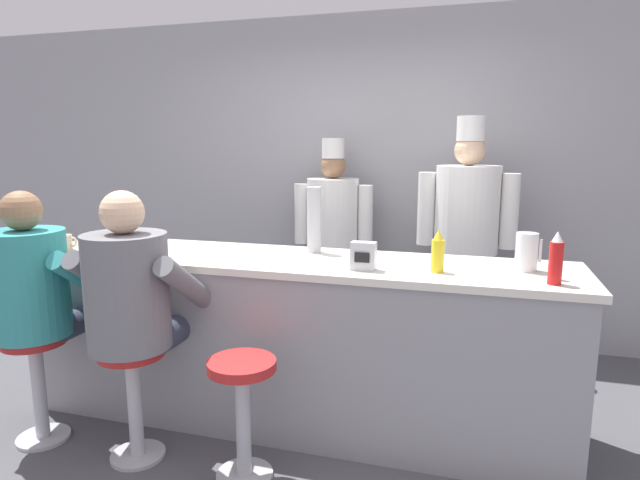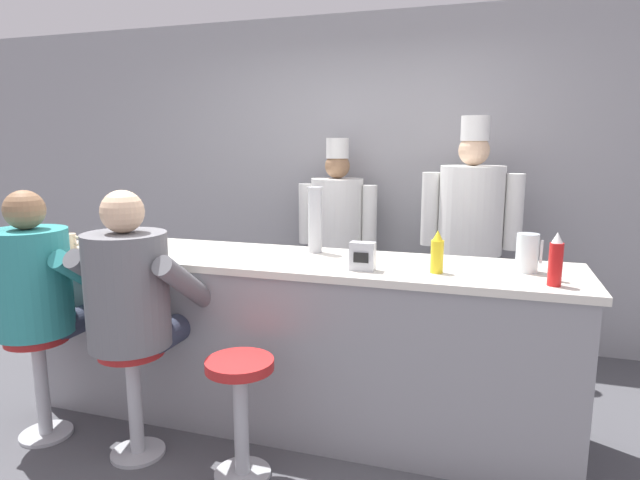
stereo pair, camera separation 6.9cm
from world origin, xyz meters
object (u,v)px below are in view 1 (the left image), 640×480
Objects in this scene: cup_stack_steel at (314,220)px; cook_in_whites_far at (466,231)px; cereal_bowl at (112,244)px; napkin_dispenser_chrome at (363,256)px; water_pitcher_clear at (527,252)px; empty_stool_round at (243,399)px; ketchup_bottle_red at (556,260)px; breakfast_plate at (124,251)px; coffee_mug_tan at (66,242)px; hot_sauce_bottle_orange at (556,267)px; diner_seated_teal at (34,290)px; cook_in_whites_near at (333,232)px; mustard_bottle_yellow at (438,253)px; diner_seated_grey at (132,298)px.

cup_stack_steel is 0.21× the size of cook_in_whites_far.
cereal_bowl is 1.05× the size of napkin_dispenser_chrome.
water_pitcher_clear is 1.62m from empty_stool_round.
ketchup_bottle_red is 2.57m from cereal_bowl.
cup_stack_steel is (1.09, 0.35, 0.18)m from breakfast_plate.
water_pitcher_clear is 1.20m from cup_stack_steel.
water_pitcher_clear reaches higher than coffee_mug_tan.
napkin_dispenser_chrome is (-0.93, -0.06, 0.01)m from hot_sauce_bottle_orange.
diner_seated_teal is 2.27m from cook_in_whites_near.
cereal_bowl is 1.20× the size of coffee_mug_tan.
cook_in_whites_far is at bearing -8.67° from cook_in_whites_near.
napkin_dispenser_chrome is (1.88, -0.01, 0.03)m from coffee_mug_tan.
cook_in_whites_near is at bearing 49.57° from coffee_mug_tan.
coffee_mug_tan is 0.87× the size of napkin_dispenser_chrome.
hot_sauce_bottle_orange is at bearing 0.27° from mustard_bottle_yellow.
cook_in_whites_far is at bearing 108.84° from hot_sauce_bottle_orange.
mustard_bottle_yellow is 0.16× the size of diner_seated_teal.
cup_stack_steel is 1.12m from diner_seated_grey.
diner_seated_teal is (-1.74, -0.41, -0.21)m from napkin_dispenser_chrome.
diner_seated_teal is at bearing -141.20° from cook_in_whites_far.
cup_stack_steel is at bearing 46.50° from diner_seated_grey.
diner_seated_teal is at bearing 178.38° from empty_stool_round.
cook_in_whites_near is (-1.51, 1.48, -0.13)m from hot_sauce_bottle_orange.
cook_in_whites_near reaches higher than ketchup_bottle_red.
diner_seated_grey reaches higher than breakfast_plate.
empty_stool_round is (-0.50, -0.44, -0.66)m from napkin_dispenser_chrome.
hot_sauce_bottle_orange is (0.02, 0.10, -0.06)m from ketchup_bottle_red.
breakfast_plate is at bearing 57.92° from diner_seated_teal.
ketchup_bottle_red is 0.18× the size of diner_seated_teal.
diner_seated_teal is (-0.09, -0.55, -0.16)m from cereal_bowl.
mustard_bottle_yellow is at bearing 1.24° from coffee_mug_tan.
cup_stack_steel is 1.60m from diner_seated_teal.
cook_in_whites_near reaches higher than diner_seated_grey.
ketchup_bottle_red is at bearing -1.92° from napkin_dispenser_chrome.
cup_stack_steel is at bearing 17.82° from breakfast_plate.
diner_seated_grey is at bearing -169.59° from ketchup_bottle_red.
cereal_bowl is 2.46m from cook_in_whites_far.
cook_in_whites_far is (-0.32, 1.16, -0.09)m from water_pitcher_clear.
empty_stool_round is at bearing -150.05° from mustard_bottle_yellow.
mustard_bottle_yellow is 2.17m from diner_seated_teal.
cook_in_whites_near is 0.92× the size of cook_in_whites_far.
cook_in_whites_near is (-1.39, 1.32, -0.17)m from water_pitcher_clear.
water_pitcher_clear is at bearing 1.64° from cereal_bowl.
cook_in_whites_near is (-1.49, 1.57, -0.19)m from ketchup_bottle_red.
diner_seated_teal is (-2.67, -0.47, -0.20)m from hot_sauce_bottle_orange.
cup_stack_steel is (-1.30, 0.40, 0.08)m from ketchup_bottle_red.
hot_sauce_bottle_orange is 0.97× the size of coffee_mug_tan.
hot_sauce_bottle_orange is 0.32× the size of cup_stack_steel.
empty_stool_round is 0.36× the size of cook_in_whites_near.
napkin_dispenser_chrome is 0.10× the size of diner_seated_grey.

